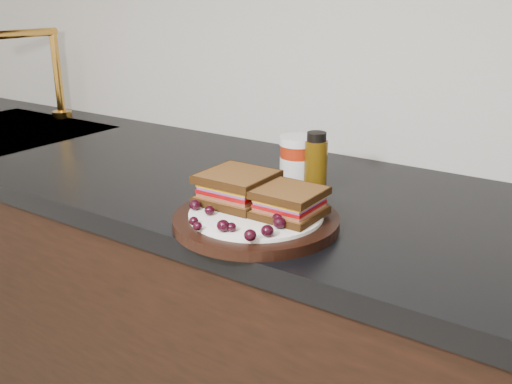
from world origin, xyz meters
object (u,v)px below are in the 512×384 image
sandwich_left (237,187)px  condiment_jar (297,163)px  oil_bottle (316,164)px  plate (256,221)px

sandwich_left → condiment_jar: (0.02, 0.18, 0.00)m
sandwich_left → oil_bottle: bearing=70.4°
condiment_jar → oil_bottle: oil_bottle is taller
plate → sandwich_left: bearing=156.9°
sandwich_left → oil_bottle: (0.06, 0.17, 0.01)m
sandwich_left → condiment_jar: size_ratio=1.09×
plate → condiment_jar: 0.21m
condiment_jar → oil_bottle: 0.05m
plate → oil_bottle: size_ratio=2.27×
sandwich_left → oil_bottle: oil_bottle is taller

